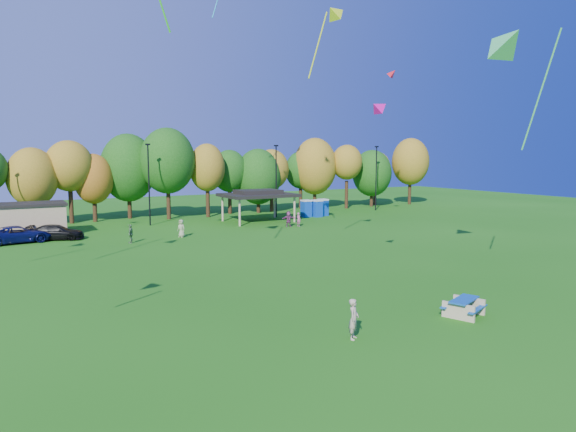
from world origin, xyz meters
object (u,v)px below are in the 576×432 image
kite_flyer (354,319)px  car_d (56,232)px  picnic_table (464,306)px  car_c (18,234)px  porta_potties (315,208)px

kite_flyer → car_d: bearing=63.4°
picnic_table → car_c: 38.96m
car_d → picnic_table: bearing=-136.3°
car_c → porta_potties: bearing=-91.4°
porta_potties → car_d: (-30.74, -3.58, -0.39)m
porta_potties → car_d: bearing=-173.4°
porta_potties → kite_flyer: bearing=-120.2°
porta_potties → picnic_table: size_ratio=1.54×
picnic_table → kite_flyer: 6.64m
car_c → car_d: (3.12, 0.17, -0.07)m
kite_flyer → car_c: size_ratio=0.32×
porta_potties → kite_flyer: porta_potties is taller
kite_flyer → car_d: size_ratio=0.36×
porta_potties → car_d: porta_potties is taller
kite_flyer → car_c: bearing=68.3°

